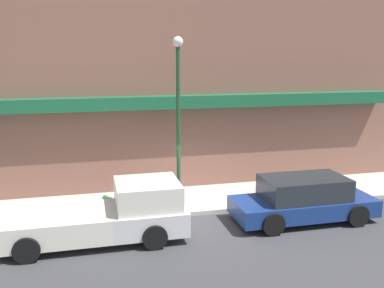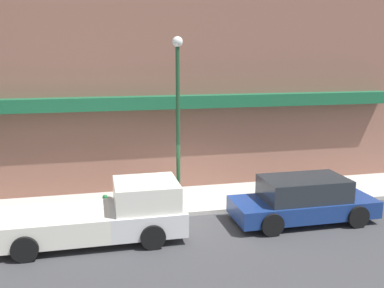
# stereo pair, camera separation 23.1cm
# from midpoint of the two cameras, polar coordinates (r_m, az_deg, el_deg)

# --- Properties ---
(ground_plane) EXTENTS (80.00, 80.00, 0.00)m
(ground_plane) POSITION_cam_midpoint_polar(r_m,az_deg,el_deg) (15.36, 0.39, -9.51)
(ground_plane) COLOR #38383A
(sidewalk) EXTENTS (36.00, 2.96, 0.15)m
(sidewalk) POSITION_cam_midpoint_polar(r_m,az_deg,el_deg) (16.68, -0.86, -7.48)
(sidewalk) COLOR #B7B2A8
(sidewalk) RESTS_ON ground
(building) EXTENTS (19.80, 3.80, 11.77)m
(building) POSITION_cam_midpoint_polar(r_m,az_deg,el_deg) (18.63, -3.05, 12.68)
(building) COLOR brown
(building) RESTS_ON ground
(pickup_truck) EXTENTS (5.70, 2.24, 1.77)m
(pickup_truck) POSITION_cam_midpoint_polar(r_m,az_deg,el_deg) (13.48, -11.93, -9.32)
(pickup_truck) COLOR silver
(pickup_truck) RESTS_ON ground
(parked_car) EXTENTS (4.86, 2.07, 1.54)m
(parked_car) POSITION_cam_midpoint_polar(r_m,az_deg,el_deg) (15.14, 14.20, -7.17)
(parked_car) COLOR navy
(parked_car) RESTS_ON ground
(fire_hydrant) EXTENTS (0.20, 0.20, 0.61)m
(fire_hydrant) POSITION_cam_midpoint_polar(r_m,az_deg,el_deg) (15.51, -11.87, -7.76)
(fire_hydrant) COLOR #196633
(fire_hydrant) RESTS_ON sidewalk
(street_lamp) EXTENTS (0.36, 0.36, 6.04)m
(street_lamp) POSITION_cam_midpoint_polar(r_m,az_deg,el_deg) (14.75, -2.30, 5.18)
(street_lamp) COLOR #1E4728
(street_lamp) RESTS_ON sidewalk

